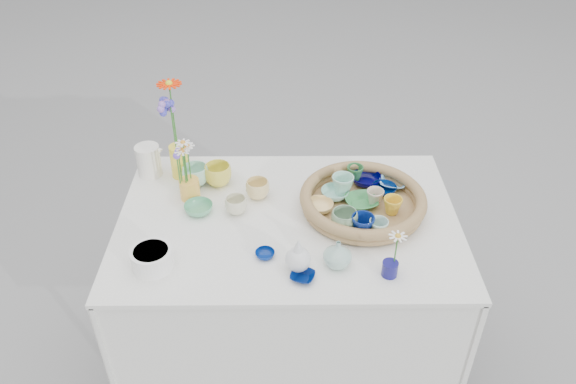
{
  "coord_description": "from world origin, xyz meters",
  "views": [
    {
      "loc": [
        -0.01,
        -1.63,
        2.06
      ],
      "look_at": [
        0.0,
        0.02,
        0.87
      ],
      "focal_mm": 35.0,
      "sensor_mm": 36.0,
      "label": 1
    }
  ],
  "objects_px": {
    "display_table": "(288,351)",
    "tall_vase_yellow": "(180,161)",
    "wicker_tray": "(363,201)",
    "bud_vase_seafoam": "(338,254)"
  },
  "relations": [
    {
      "from": "display_table",
      "to": "wicker_tray",
      "type": "bearing_deg",
      "value": 10.12
    },
    {
      "from": "display_table",
      "to": "wicker_tray",
      "type": "relative_size",
      "value": 2.66
    },
    {
      "from": "tall_vase_yellow",
      "to": "bud_vase_seafoam",
      "type": "bearing_deg",
      "value": -41.95
    },
    {
      "from": "wicker_tray",
      "to": "bud_vase_seafoam",
      "type": "bearing_deg",
      "value": -111.38
    },
    {
      "from": "tall_vase_yellow",
      "to": "wicker_tray",
      "type": "bearing_deg",
      "value": -18.15
    },
    {
      "from": "display_table",
      "to": "bud_vase_seafoam",
      "type": "height_order",
      "value": "bud_vase_seafoam"
    },
    {
      "from": "wicker_tray",
      "to": "bud_vase_seafoam",
      "type": "distance_m",
      "value": 0.32
    },
    {
      "from": "wicker_tray",
      "to": "bud_vase_seafoam",
      "type": "height_order",
      "value": "bud_vase_seafoam"
    },
    {
      "from": "display_table",
      "to": "tall_vase_yellow",
      "type": "xyz_separation_m",
      "value": [
        -0.44,
        0.28,
        0.83
      ]
    },
    {
      "from": "wicker_tray",
      "to": "display_table",
      "type": "bearing_deg",
      "value": -169.88
    }
  ]
}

